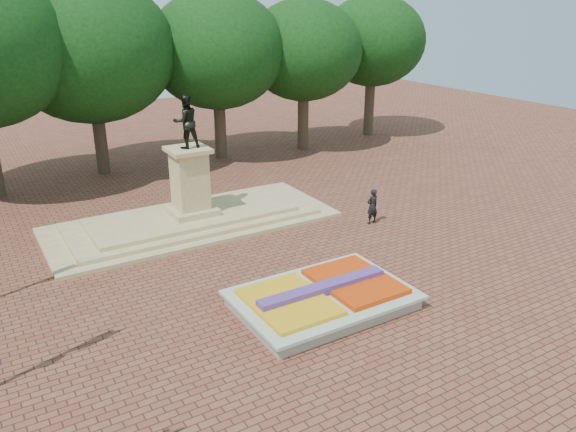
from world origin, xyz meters
name	(u,v)px	position (x,y,z in m)	size (l,w,h in m)	color
ground	(272,291)	(0.00, 0.00, 0.00)	(90.00, 90.00, 0.00)	brown
flower_bed	(323,297)	(1.03, -2.00, 0.38)	(6.30, 4.30, 0.91)	gray
monument	(192,207)	(0.00, 8.00, 0.88)	(14.00, 6.00, 6.40)	tan
tree_row_back	(160,65)	(2.33, 18.00, 6.67)	(44.80, 8.80, 10.43)	#3B2B20
pedestrian	(372,206)	(7.72, 3.48, 0.90)	(0.66, 0.43, 1.80)	black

